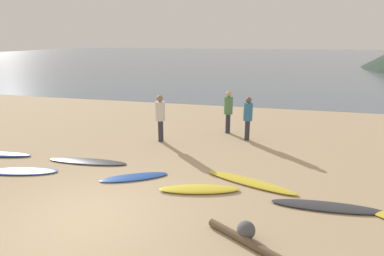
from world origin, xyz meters
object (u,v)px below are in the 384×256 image
Objects in this scene: driftwood_log at (252,244)px; beach_rock_near at (246,230)px; surfboard_2 at (22,171)px; surfboard_6 at (250,182)px; person_0 at (228,109)px; surfboard_5 at (199,189)px; surfboard_3 at (87,161)px; surfboard_7 at (327,206)px; surfboard_4 at (134,177)px; person_1 at (160,115)px; person_2 at (248,115)px.

beach_rock_near reaches higher than driftwood_log.
beach_rock_near is at bearing -28.13° from surfboard_2.
surfboard_2 is at bearing 165.90° from beach_rock_near.
surfboard_6 is at bearing -6.38° from surfboard_2.
person_0 is (-1.31, 4.73, 0.99)m from surfboard_6.
surfboard_3 is at bearing 150.07° from surfboard_5.
person_0 reaches higher than surfboard_7.
surfboard_2 and surfboard_3 have the same top height.
driftwood_log reaches higher than surfboard_4.
person_1 is at bearing 38.30° from surfboard_2.
surfboard_5 reaches higher than surfboard_4.
surfboard_5 is at bearing -38.23° from person_2.
person_0 reaches higher than surfboard_2.
person_1 is 7.04m from driftwood_log.
surfboard_7 is at bearing -34.97° from surfboard_4.
driftwood_log reaches higher than surfboard_3.
person_2 is at bearing -149.03° from person_0.
person_1 is (2.97, 3.85, 1.01)m from surfboard_2.
surfboard_5 is 0.83× the size of surfboard_7.
person_2 is at bearing 117.22° from surfboard_6.
surfboard_2 is at bearing 120.11° from person_0.
person_1 is at bearing 123.71° from driftwood_log.
person_1 is 0.84× the size of driftwood_log.
driftwood_log is (5.40, -3.14, 0.05)m from surfboard_3.
surfboard_4 is 0.91× the size of surfboard_5.
surfboard_6 is 1.04× the size of surfboard_7.
surfboard_5 is at bearing 125.85° from driftwood_log.
beach_rock_near reaches higher than surfboard_6.
surfboard_5 is at bearing -39.19° from surfboard_4.
person_0 reaches higher than surfboard_6.
driftwood_log reaches higher than surfboard_7.
surfboard_3 is at bearing 151.38° from beach_rock_near.
surfboard_3 is at bearing 149.77° from driftwood_log.
surfboard_4 is 5.60m from person_0.
surfboard_4 is at bearing -60.71° from person_2.
person_0 is 1.17m from person_2.
surfboard_3 is 6.00m from beach_rock_near.
person_0 is 1.04× the size of person_2.
person_2 is 6.59m from beach_rock_near.
driftwood_log is 0.32m from beach_rock_near.
person_1 is (-5.45, 3.85, 1.01)m from surfboard_7.
person_1 reaches higher than surfboard_4.
surfboard_4 is (3.38, 0.43, -0.00)m from surfboard_2.
person_1 reaches higher than person_2.
surfboard_5 is 1.46m from surfboard_6.
person_2 is at bearing 95.93° from driftwood_log.
person_2 is 6.88m from driftwood_log.
person_0 is 0.83× the size of driftwood_log.
surfboard_3 is 1.00× the size of surfboard_6.
surfboard_7 is at bearing 74.56° from person_1.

